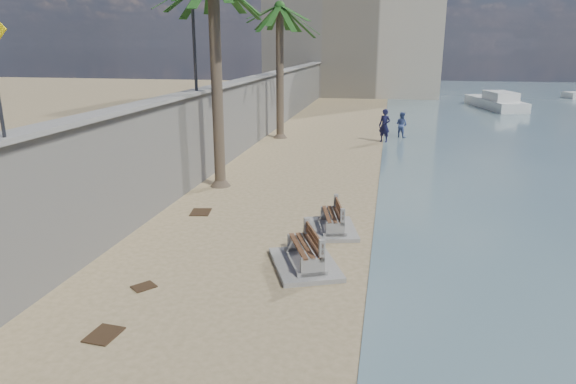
{
  "coord_description": "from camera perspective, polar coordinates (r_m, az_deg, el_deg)",
  "views": [
    {
      "loc": [
        2.29,
        -7.06,
        5.34
      ],
      "look_at": [
        -0.5,
        7.0,
        1.2
      ],
      "focal_mm": 32.0,
      "sensor_mm": 36.0,
      "label": 1
    }
  ],
  "objects": [
    {
      "name": "debris_d",
      "position": [
        12.35,
        -15.73,
        -10.09
      ],
      "size": [
        0.62,
        0.63,
        0.03
      ],
      "primitive_type": "cube",
      "rotation": [
        0.0,
        0.0,
        4.04
      ],
      "color": "#382616",
      "rests_on": "ground_plane"
    },
    {
      "name": "wall_cap",
      "position": [
        28.13,
        -4.35,
        12.42
      ],
      "size": [
        0.8,
        70.0,
        0.12
      ],
      "primitive_type": "cube",
      "color": "gray",
      "rests_on": "seawall"
    },
    {
      "name": "bench_far",
      "position": [
        15.23,
        4.93,
        -3.02
      ],
      "size": [
        1.78,
        2.25,
        0.83
      ],
      "color": "gray",
      "rests_on": "ground_plane"
    },
    {
      "name": "person_a",
      "position": [
        29.53,
        10.69,
        7.52
      ],
      "size": [
        0.93,
        0.82,
        2.14
      ],
      "primitive_type": "imported",
      "rotation": [
        0.0,
        0.0,
        -0.47
      ],
      "color": "#121334",
      "rests_on": "ground_plane"
    },
    {
      "name": "debris_c",
      "position": [
        17.15,
        -9.68,
        -2.22
      ],
      "size": [
        0.74,
        0.87,
        0.03
      ],
      "primitive_type": "cube",
      "rotation": [
        0.0,
        0.0,
        1.75
      ],
      "color": "#382616",
      "rests_on": "ground_plane"
    },
    {
      "name": "debris_b",
      "position": [
        10.74,
        -19.78,
        -14.68
      ],
      "size": [
        0.6,
        0.72,
        0.03
      ],
      "primitive_type": "cube",
      "rotation": [
        0.0,
        0.0,
        4.62
      ],
      "color": "#382616",
      "rests_on": "ground_plane"
    },
    {
      "name": "ground_plane",
      "position": [
        9.14,
        -5.8,
        -19.72
      ],
      "size": [
        140.0,
        140.0,
        0.0
      ],
      "primitive_type": "plane",
      "color": "tan"
    },
    {
      "name": "streetlight",
      "position": [
        20.48,
        -10.57,
        19.51
      ],
      "size": [
        0.28,
        0.28,
        5.12
      ],
      "color": "#2D2D33",
      "rests_on": "wall_cap"
    },
    {
      "name": "yacht_far",
      "position": [
        48.5,
        21.99,
        9.06
      ],
      "size": [
        4.07,
        8.74,
        1.5
      ],
      "primitive_type": null,
      "rotation": [
        0.0,
        0.0,
        1.78
      ],
      "color": "silver",
      "rests_on": "bay_water"
    },
    {
      "name": "end_building",
      "position": [
        59.24,
        7.4,
        17.59
      ],
      "size": [
        18.0,
        12.0,
        14.0
      ],
      "primitive_type": "cube",
      "color": "#B7AA93",
      "rests_on": "ground_plane"
    },
    {
      "name": "bench_near",
      "position": [
        12.79,
        1.91,
        -6.64
      ],
      "size": [
        2.2,
        2.57,
        0.91
      ],
      "color": "gray",
      "rests_on": "ground_plane"
    },
    {
      "name": "seawall",
      "position": [
        28.31,
        -4.27,
        8.78
      ],
      "size": [
        0.45,
        70.0,
        3.5
      ],
      "primitive_type": "cube",
      "color": "gray",
      "rests_on": "ground_plane"
    },
    {
      "name": "person_b",
      "position": [
        31.34,
        12.5,
        7.46
      ],
      "size": [
        1.01,
        0.96,
        1.66
      ],
      "primitive_type": "imported",
      "rotation": [
        0.0,
        0.0,
        2.56
      ],
      "color": "#465892",
      "rests_on": "ground_plane"
    },
    {
      "name": "palm_back",
      "position": [
        30.11,
        -0.93,
        19.7
      ],
      "size": [
        5.0,
        5.0,
        8.24
      ],
      "color": "brown",
      "rests_on": "ground_plane"
    }
  ]
}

